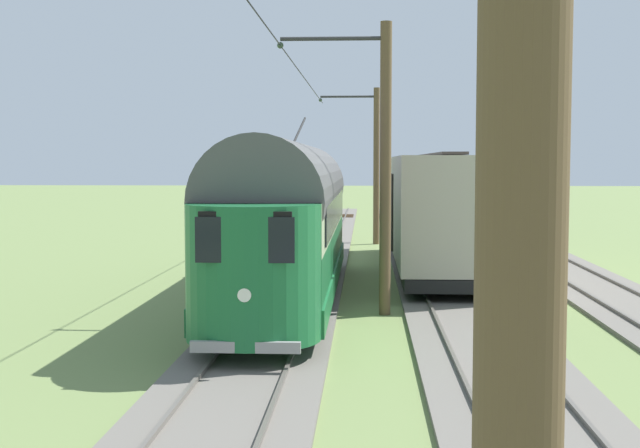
% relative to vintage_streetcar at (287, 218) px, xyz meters
% --- Properties ---
extents(ground_plane, '(220.00, 220.00, 0.00)m').
position_rel_vintage_streetcar_xyz_m(ground_plane, '(-4.45, -4.40, -2.25)').
color(ground_plane, olive).
extents(track_streetcar_siding, '(2.80, 80.00, 0.18)m').
position_rel_vintage_streetcar_xyz_m(track_streetcar_siding, '(-8.89, -4.71, -2.20)').
color(track_streetcar_siding, '#666059').
rests_on(track_streetcar_siding, ground).
extents(track_adjacent_siding, '(2.80, 80.00, 0.18)m').
position_rel_vintage_streetcar_xyz_m(track_adjacent_siding, '(-4.45, -4.71, -2.20)').
color(track_adjacent_siding, '#666059').
rests_on(track_adjacent_siding, ground).
extents(track_third_siding, '(2.80, 80.00, 0.18)m').
position_rel_vintage_streetcar_xyz_m(track_third_siding, '(-0.00, -4.71, -2.20)').
color(track_third_siding, '#666059').
rests_on(track_third_siding, ground).
extents(vintage_streetcar, '(2.65, 16.09, 5.11)m').
position_rel_vintage_streetcar_xyz_m(vintage_streetcar, '(0.00, 0.00, 0.00)').
color(vintage_streetcar, '#196033').
rests_on(vintage_streetcar, ground).
extents(boxcar_adjacent, '(2.96, 14.65, 3.85)m').
position_rel_vintage_streetcar_xyz_m(boxcar_adjacent, '(-4.44, -6.69, -0.09)').
color(boxcar_adjacent, '#B2A893').
rests_on(boxcar_adjacent, ground).
extents(catenary_pole_foreground, '(2.78, 0.28, 7.13)m').
position_rel_vintage_streetcar_xyz_m(catenary_pole_foreground, '(-2.49, -16.44, 1.47)').
color(catenary_pole_foreground, brown).
rests_on(catenary_pole_foreground, ground).
extents(catenary_pole_mid_near, '(2.78, 0.28, 7.13)m').
position_rel_vintage_streetcar_xyz_m(catenary_pole_mid_near, '(-2.49, 1.70, 1.47)').
color(catenary_pole_mid_near, brown).
rests_on(catenary_pole_mid_near, ground).
extents(catenary_pole_mid_far, '(2.78, 0.28, 7.13)m').
position_rel_vintage_streetcar_xyz_m(catenary_pole_mid_far, '(-2.49, 19.84, 1.47)').
color(catenary_pole_mid_far, brown).
rests_on(catenary_pole_mid_far, ground).
extents(overhead_wire_run, '(2.58, 40.28, 0.18)m').
position_rel_vintage_streetcar_xyz_m(overhead_wire_run, '(-0.05, 0.99, 4.33)').
color(overhead_wire_run, black).
rests_on(overhead_wire_run, ground).
extents(track_end_bumper, '(1.80, 0.60, 0.80)m').
position_rel_vintage_streetcar_xyz_m(track_end_bumper, '(-4.45, -19.47, -1.85)').
color(track_end_bumper, '#B2A519').
rests_on(track_end_bumper, ground).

